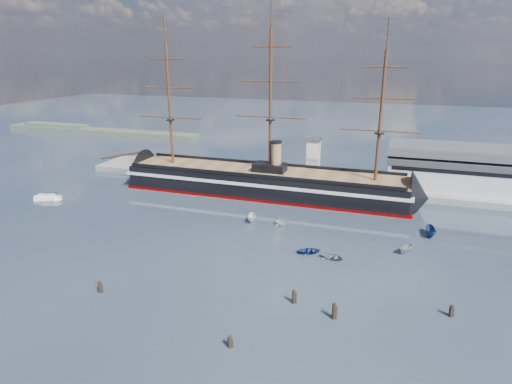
% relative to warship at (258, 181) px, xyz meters
% --- Properties ---
extents(ground, '(600.00, 600.00, 0.00)m').
position_rel_warship_xyz_m(ground, '(11.92, -20.00, -4.04)').
color(ground, '#1F2A36').
rests_on(ground, ground).
extents(quay, '(180.00, 18.00, 2.00)m').
position_rel_warship_xyz_m(quay, '(21.92, 16.00, -4.04)').
color(quay, slate).
rests_on(quay, ground).
extents(warehouse, '(63.00, 21.00, 11.60)m').
position_rel_warship_xyz_m(warehouse, '(69.92, 20.00, 3.95)').
color(warehouse, '#B7BABC').
rests_on(warehouse, ground).
extents(quay_tower, '(5.00, 5.00, 15.00)m').
position_rel_warship_xyz_m(quay_tower, '(14.92, 13.00, 5.72)').
color(quay_tower, silver).
rests_on(quay_tower, ground).
extents(shoreline, '(120.00, 10.00, 4.00)m').
position_rel_warship_xyz_m(shoreline, '(-127.31, 75.00, -2.59)').
color(shoreline, '#3F4C38').
rests_on(shoreline, ground).
extents(warship, '(112.90, 16.51, 53.94)m').
position_rel_warship_xyz_m(warship, '(0.00, 0.00, 0.00)').
color(warship, black).
rests_on(warship, ground).
extents(sailboat, '(8.00, 4.97, 12.34)m').
position_rel_warship_xyz_m(sailboat, '(-59.67, -26.24, -3.25)').
color(sailboat, white).
rests_on(sailboat, ground).
extents(motorboat_a, '(6.35, 3.48, 2.41)m').
position_rel_warship_xyz_m(motorboat_a, '(5.73, -23.37, -4.04)').
color(motorboat_a, silver).
rests_on(motorboat_a, ground).
extents(motorboat_b, '(2.48, 3.48, 1.51)m').
position_rel_warship_xyz_m(motorboat_b, '(24.22, -37.26, -4.04)').
color(motorboat_b, navy).
rests_on(motorboat_b, ground).
extents(motorboat_c, '(5.48, 4.13, 2.08)m').
position_rel_warship_xyz_m(motorboat_c, '(44.78, -30.33, -4.04)').
color(motorboat_c, gray).
rests_on(motorboat_c, ground).
extents(motorboat_d, '(5.31, 6.19, 2.12)m').
position_rel_warship_xyz_m(motorboat_d, '(13.60, -23.60, -4.04)').
color(motorboat_d, white).
rests_on(motorboat_d, ground).
extents(motorboat_e, '(1.96, 3.42, 1.50)m').
position_rel_warship_xyz_m(motorboat_e, '(29.55, -38.65, -4.04)').
color(motorboat_e, slate).
rests_on(motorboat_e, ground).
extents(motorboat_f, '(7.09, 3.19, 2.75)m').
position_rel_warship_xyz_m(motorboat_f, '(50.77, -18.51, -4.04)').
color(motorboat_f, navy).
rests_on(motorboat_f, ground).
extents(piling_near_left, '(0.64, 0.64, 2.95)m').
position_rel_warship_xyz_m(piling_near_left, '(-9.86, -66.19, -4.04)').
color(piling_near_left, black).
rests_on(piling_near_left, ground).
extents(piling_near_mid, '(0.64, 0.64, 2.66)m').
position_rel_warship_xyz_m(piling_near_mid, '(19.15, -73.21, -4.04)').
color(piling_near_mid, black).
rests_on(piling_near_mid, ground).
extents(piling_near_right, '(0.64, 0.64, 3.69)m').
position_rel_warship_xyz_m(piling_near_right, '(33.18, -60.77, -4.04)').
color(piling_near_right, black).
rests_on(piling_near_right, ground).
extents(piling_far_right, '(0.64, 0.64, 2.92)m').
position_rel_warship_xyz_m(piling_far_right, '(52.12, -53.84, -4.04)').
color(piling_far_right, black).
rests_on(piling_far_right, ground).
extents(piling_extra, '(0.64, 0.64, 3.35)m').
position_rel_warship_xyz_m(piling_extra, '(25.60, -58.28, -4.04)').
color(piling_extra, black).
rests_on(piling_extra, ground).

